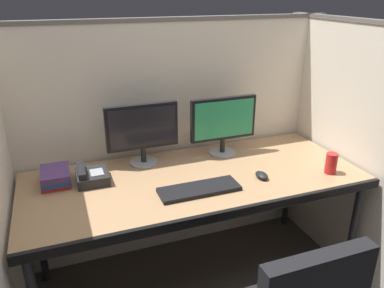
{
  "coord_description": "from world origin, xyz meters",
  "views": [
    {
      "loc": [
        -0.68,
        -1.49,
        1.73
      ],
      "look_at": [
        0.0,
        0.35,
        0.92
      ],
      "focal_mm": 35.4,
      "sensor_mm": 36.0,
      "label": 1
    }
  ],
  "objects": [
    {
      "name": "book_stack",
      "position": [
        -0.74,
        0.49,
        0.78
      ],
      "size": [
        0.15,
        0.22,
        0.08
      ],
      "color": "#B22626",
      "rests_on": "desk"
    },
    {
      "name": "computer_mouse",
      "position": [
        0.34,
        0.15,
        0.76
      ],
      "size": [
        0.06,
        0.1,
        0.04
      ],
      "color": "black",
      "rests_on": "desk"
    },
    {
      "name": "desk_phone",
      "position": [
        -0.56,
        0.44,
        0.77
      ],
      "size": [
        0.17,
        0.19,
        0.09
      ],
      "color": "black",
      "rests_on": "desk"
    },
    {
      "name": "monitor_right",
      "position": [
        0.28,
        0.54,
        0.96
      ],
      "size": [
        0.43,
        0.17,
        0.37
      ],
      "color": "gray",
      "rests_on": "desk"
    },
    {
      "name": "cubicle_partition_right",
      "position": [
        0.99,
        0.2,
        0.79
      ],
      "size": [
        0.06,
        1.41,
        1.57
      ],
      "color": "beige",
      "rests_on": "ground"
    },
    {
      "name": "desk",
      "position": [
        0.0,
        0.29,
        0.69
      ],
      "size": [
        1.9,
        0.8,
        0.74
      ],
      "color": "#997551",
      "rests_on": "ground"
    },
    {
      "name": "cubicle_partition_rear",
      "position": [
        0.0,
        0.74,
        0.79
      ],
      "size": [
        2.21,
        0.06,
        1.57
      ],
      "color": "beige",
      "rests_on": "ground"
    },
    {
      "name": "monitor_left",
      "position": [
        -0.23,
        0.57,
        0.96
      ],
      "size": [
        0.43,
        0.17,
        0.37
      ],
      "color": "gray",
      "rests_on": "desk"
    },
    {
      "name": "soda_can",
      "position": [
        0.75,
        0.07,
        0.8
      ],
      "size": [
        0.07,
        0.07,
        0.12
      ],
      "primitive_type": "cylinder",
      "color": "red",
      "rests_on": "desk"
    },
    {
      "name": "keyboard_main",
      "position": [
        -0.04,
        0.14,
        0.75
      ],
      "size": [
        0.43,
        0.15,
        0.02
      ],
      "primitive_type": "cube",
      "color": "black",
      "rests_on": "desk"
    }
  ]
}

